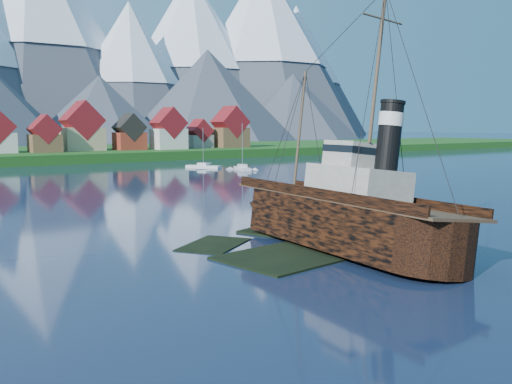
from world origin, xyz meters
TOP-DOWN VIEW (x-y plane):
  - ground at (0.00, 0.00)m, footprint 1400.00×1400.00m
  - shoal at (1.78, 2.15)m, footprint 31.71×21.24m
  - seawall at (0.00, 132.00)m, footprint 600.00×2.50m
  - tugboat_wreck at (0.28, -0.71)m, footprint 7.54×32.49m
  - sailboat_d at (45.36, 83.44)m, footprint 5.10×9.69m
  - sailboat_e at (40.63, 96.06)m, footprint 7.61×9.74m

SIDE VIEW (x-z plane):
  - shoal at x=1.78m, z-range -0.92..0.22m
  - ground at x=0.00m, z-range 0.00..0.00m
  - seawall at x=0.00m, z-range -1.00..1.00m
  - sailboat_e at x=40.63m, z-range -5.56..6.07m
  - sailboat_d at x=45.36m, z-range -6.14..6.72m
  - tugboat_wreck at x=0.28m, z-range -9.65..16.10m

